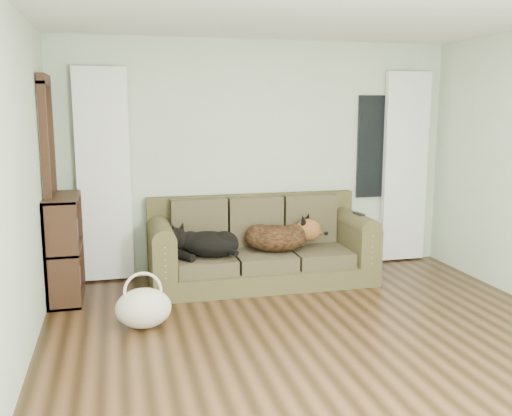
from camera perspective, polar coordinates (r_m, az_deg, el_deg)
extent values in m
plane|color=black|center=(4.49, 8.22, -14.60)|extent=(5.00, 5.00, 0.00)
cube|color=beige|center=(6.49, 0.20, 5.07)|extent=(4.50, 0.04, 2.60)
cube|color=beige|center=(3.87, -23.82, 0.81)|extent=(0.04, 5.00, 2.60)
cube|color=white|center=(6.23, -14.98, 3.13)|extent=(0.55, 0.08, 2.25)
cube|color=white|center=(7.08, 14.68, 3.94)|extent=(0.55, 0.08, 2.25)
cube|color=black|center=(6.95, 12.02, 6.01)|extent=(0.50, 0.03, 1.20)
cube|color=black|center=(5.91, -19.85, 1.54)|extent=(0.07, 0.60, 2.10)
cube|color=#3A301F|center=(6.10, 0.56, -3.36)|extent=(2.36, 1.02, 0.97)
ellipsoid|color=black|center=(5.89, -5.07, -3.58)|extent=(0.76, 0.69, 0.27)
ellipsoid|color=black|center=(6.11, 2.32, -2.96)|extent=(0.82, 0.71, 0.31)
cube|color=black|center=(6.24, 10.26, -0.57)|extent=(0.08, 0.20, 0.02)
ellipsoid|color=beige|center=(5.03, -11.18, -9.94)|extent=(0.57, 0.50, 0.35)
cube|color=black|center=(5.90, -18.57, -3.85)|extent=(0.34, 0.83, 1.02)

